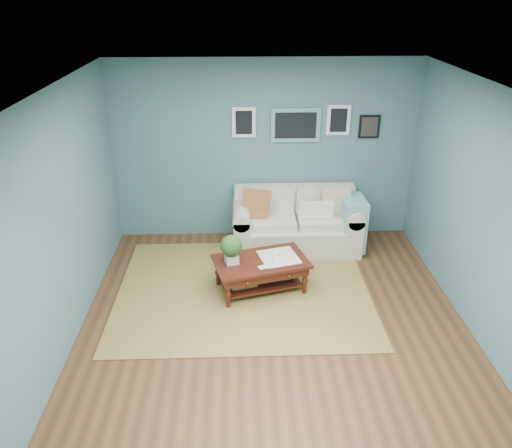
{
  "coord_description": "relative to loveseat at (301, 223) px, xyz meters",
  "views": [
    {
      "loc": [
        -0.38,
        -4.62,
        3.62
      ],
      "look_at": [
        -0.18,
        1.0,
        0.88
      ],
      "focal_mm": 35.0,
      "sensor_mm": 36.0,
      "label": 1
    }
  ],
  "objects": [
    {
      "name": "area_rug",
      "position": [
        -0.88,
        -1.18,
        -0.39
      ],
      "size": [
        3.23,
        2.59,
        0.01
      ],
      "primitive_type": "cube",
      "color": "brown",
      "rests_on": "ground"
    },
    {
      "name": "room_shell",
      "position": [
        -0.52,
        -1.97,
        0.96
      ],
      "size": [
        5.0,
        5.02,
        2.7
      ],
      "color": "brown",
      "rests_on": "ground"
    },
    {
      "name": "loveseat",
      "position": [
        0.0,
        0.0,
        0.0
      ],
      "size": [
        1.9,
        0.86,
        0.98
      ],
      "color": "beige",
      "rests_on": "ground"
    },
    {
      "name": "coffee_table",
      "position": [
        -0.71,
        -1.17,
        -0.04
      ],
      "size": [
        1.31,
        0.97,
        0.82
      ],
      "rotation": [
        0.0,
        0.0,
        0.27
      ],
      "color": "black",
      "rests_on": "ground"
    }
  ]
}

